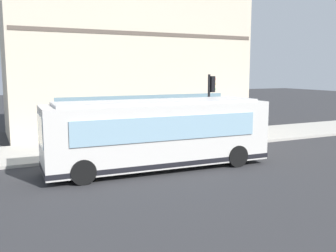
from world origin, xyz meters
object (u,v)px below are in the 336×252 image
(city_bus_nearside, at_px, (158,134))
(pedestrian_by_light_pole, at_px, (157,125))
(traffic_light_near_corner, at_px, (211,96))
(pedestrian_walking_along_curb, at_px, (207,124))
(fire_hydrant, at_px, (223,128))
(pedestrian_near_building_entrance, at_px, (85,133))
(newspaper_vending_box, at_px, (82,135))

(city_bus_nearside, bearing_deg, pedestrian_by_light_pole, -23.01)
(traffic_light_near_corner, xyz_separation_m, pedestrian_walking_along_curb, (1.52, -0.68, -1.84))
(fire_hydrant, distance_m, pedestrian_near_building_entrance, 9.87)
(city_bus_nearside, distance_m, traffic_light_near_corner, 5.80)
(traffic_light_near_corner, bearing_deg, fire_hydrant, -44.26)
(pedestrian_near_building_entrance, xyz_separation_m, newspaper_vending_box, (2.10, -0.30, -0.47))
(pedestrian_walking_along_curb, bearing_deg, pedestrian_near_building_entrance, 88.89)
(pedestrian_walking_along_curb, bearing_deg, city_bus_nearside, 131.13)
(fire_hydrant, xyz_separation_m, pedestrian_walking_along_curb, (-1.47, 2.23, 0.60))
(fire_hydrant, xyz_separation_m, newspaper_vending_box, (0.78, 9.46, 0.09))
(city_bus_nearside, height_order, traffic_light_near_corner, traffic_light_near_corner)
(pedestrian_near_building_entrance, xyz_separation_m, pedestrian_by_light_pole, (0.84, -4.58, 0.01))
(traffic_light_near_corner, xyz_separation_m, newspaper_vending_box, (3.77, 6.55, -2.34))
(city_bus_nearside, distance_m, pedestrian_near_building_entrance, 5.31)
(newspaper_vending_box, bearing_deg, traffic_light_near_corner, -119.91)
(pedestrian_by_light_pole, bearing_deg, newspaper_vending_box, 73.54)
(city_bus_nearside, xyz_separation_m, pedestrian_near_building_entrance, (4.82, 2.18, -0.48))
(fire_hydrant, bearing_deg, pedestrian_walking_along_curb, 123.45)
(traffic_light_near_corner, distance_m, pedestrian_by_light_pole, 3.85)
(pedestrian_by_light_pole, bearing_deg, pedestrian_walking_along_curb, -108.48)
(pedestrian_by_light_pole, xyz_separation_m, newspaper_vending_box, (1.26, 4.28, -0.48))
(fire_hydrant, height_order, pedestrian_near_building_entrance, pedestrian_near_building_entrance)
(traffic_light_near_corner, relative_size, newspaper_vending_box, 4.46)
(pedestrian_walking_along_curb, bearing_deg, pedestrian_by_light_pole, 71.52)
(city_bus_nearside, xyz_separation_m, fire_hydrant, (6.15, -7.58, -1.04))
(city_bus_nearside, relative_size, pedestrian_near_building_entrance, 6.25)
(city_bus_nearside, bearing_deg, pedestrian_near_building_entrance, 24.31)
(fire_hydrant, bearing_deg, newspaper_vending_box, 85.31)
(pedestrian_near_building_entrance, distance_m, newspaper_vending_box, 2.18)
(pedestrian_walking_along_curb, distance_m, newspaper_vending_box, 7.59)
(city_bus_nearside, height_order, pedestrian_walking_along_curb, city_bus_nearside)
(pedestrian_near_building_entrance, bearing_deg, city_bus_nearside, -155.69)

